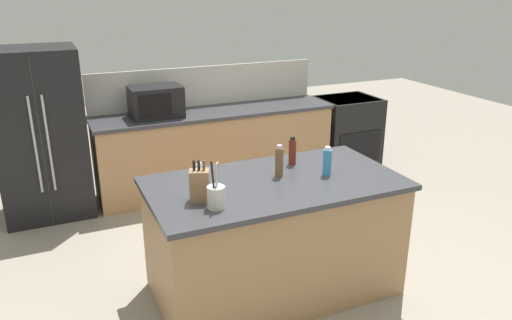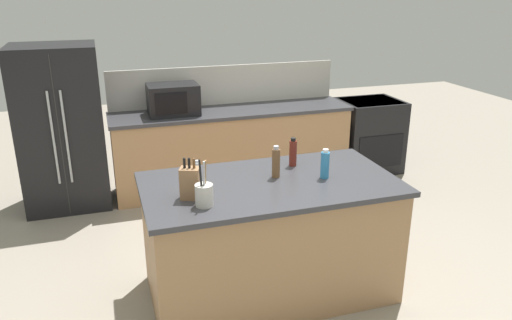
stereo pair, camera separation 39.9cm
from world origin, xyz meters
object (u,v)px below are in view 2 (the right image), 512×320
knife_block (190,183)px  refrigerator (62,128)px  utensil_crock (204,194)px  vinegar_bottle (293,153)px  pepper_grinder (276,163)px  dish_soap_bottle (325,164)px  range_oven (368,135)px  microwave (173,99)px  salt_shaker (197,169)px

knife_block → refrigerator: bearing=132.4°
utensil_crock → vinegar_bottle: bearing=32.3°
pepper_grinder → dish_soap_bottle: (0.35, -0.12, -0.01)m
range_oven → microwave: 2.57m
refrigerator → pepper_grinder: size_ratio=7.01×
refrigerator → microwave: (1.19, -0.05, 0.24)m
microwave → knife_block: size_ratio=1.90×
knife_block → utensil_crock: (0.06, -0.15, -0.03)m
range_oven → salt_shaker: (-2.61, -1.93, 0.53)m
knife_block → vinegar_bottle: knife_block is taller
microwave → pepper_grinder: 2.17m
pepper_grinder → vinegar_bottle: bearing=42.1°
microwave → salt_shaker: size_ratio=4.27×
knife_block → vinegar_bottle: bearing=43.6°
utensil_crock → dish_soap_bottle: 0.99m
utensil_crock → pepper_grinder: bearing=28.4°
refrigerator → vinegar_bottle: bearing=-47.0°
salt_shaker → dish_soap_bottle: (0.91, -0.32, 0.05)m
vinegar_bottle → utensil_crock: bearing=-147.7°
range_oven → knife_block: knife_block is taller
refrigerator → pepper_grinder: (1.63, -2.17, 0.19)m
refrigerator → dish_soap_bottle: size_ratio=7.65×
range_oven → utensil_crock: bearing=-137.3°
salt_shaker → vinegar_bottle: bearing=0.1°
knife_block → salt_shaker: 0.40m
pepper_grinder → range_oven: bearing=46.1°
microwave → pepper_grinder: size_ratio=2.23×
range_oven → knife_block: (-2.73, -2.31, 0.59)m
microwave → utensil_crock: 2.47m
range_oven → salt_shaker: 3.29m
utensil_crock → vinegar_bottle: utensil_crock is taller
salt_shaker → range_oven: bearing=36.5°
refrigerator → vinegar_bottle: refrigerator is taller
utensil_crock → dish_soap_bottle: bearing=12.4°
refrigerator → range_oven: size_ratio=1.89×
vinegar_bottle → salt_shaker: bearing=-179.9°
utensil_crock → salt_shaker: utensil_crock is taller
microwave → pepper_grinder: bearing=-78.2°
vinegar_bottle → refrigerator: bearing=133.0°
range_oven → utensil_crock: 3.67m
utensil_crock → knife_block: bearing=113.1°
range_oven → utensil_crock: size_ratio=2.87×
salt_shaker → dish_soap_bottle: dish_soap_bottle is taller
range_oven → dish_soap_bottle: size_ratio=4.05×
knife_block → utensil_crock: size_ratio=0.91×
pepper_grinder → dish_soap_bottle: 0.37m
refrigerator → utensil_crock: (1.01, -2.51, 0.15)m
salt_shaker → pepper_grinder: (0.56, -0.19, 0.06)m
range_oven → pepper_grinder: pepper_grinder is taller
utensil_crock → dish_soap_bottle: (0.97, 0.21, 0.02)m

